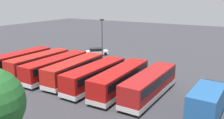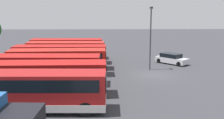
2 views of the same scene
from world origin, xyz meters
name	(u,v)px [view 2 (image 2 of 2)]	position (x,y,z in m)	size (l,w,h in m)	color
ground_plane	(154,75)	(0.00, 0.00, 0.00)	(140.00, 140.00, 0.00)	#38383D
bus_single_deck_near_end	(32,90)	(-10.91, 11.05, 1.62)	(2.89, 11.02, 2.95)	#A51919
bus_single_deck_second	(41,77)	(-7.17, 11.20, 1.62)	(2.70, 11.36, 2.95)	#B71411
bus_single_deck_third	(45,69)	(-3.63, 11.57, 1.62)	(2.96, 10.95, 2.95)	#B71411
bus_single_deck_fourth	(58,61)	(0.17, 10.99, 1.62)	(2.84, 10.95, 2.95)	red
bus_single_deck_fifth	(60,56)	(3.51, 11.22, 1.62)	(2.67, 11.44, 2.95)	#B71411
bus_single_deck_sixth	(66,52)	(7.18, 11.00, 1.62)	(2.88, 10.66, 2.95)	red
bus_single_deck_seventh	(67,48)	(10.87, 11.38, 1.62)	(2.76, 10.68, 2.95)	#B71411
car_hatchback_silver	(172,59)	(6.36, -3.54, 0.70)	(4.47, 4.30, 1.43)	silver
lamp_post_tall	(151,33)	(2.69, 0.09, 4.52)	(0.70, 0.30, 7.70)	#38383D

